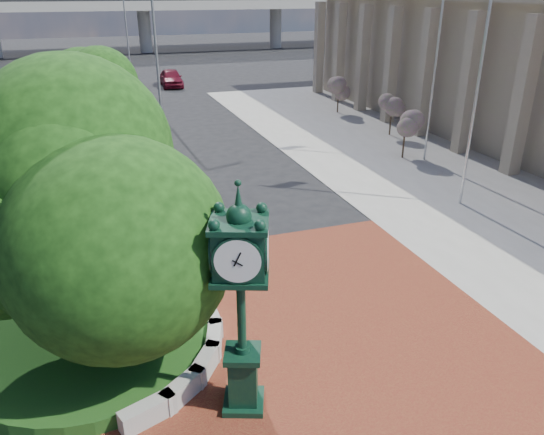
{
  "coord_description": "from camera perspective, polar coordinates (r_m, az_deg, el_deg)",
  "views": [
    {
      "loc": [
        -4.27,
        -12.17,
        8.68
      ],
      "look_at": [
        0.5,
        1.5,
        2.39
      ],
      "focal_mm": 35.0,
      "sensor_mm": 36.0,
      "label": 1
    }
  ],
  "objects": [
    {
      "name": "post_clock",
      "position": [
        10.96,
        -3.36,
        -8.26
      ],
      "size": [
        1.36,
        1.36,
        5.32
      ],
      "color": "black",
      "rests_on": "ground"
    },
    {
      "name": "planter_wall",
      "position": [
        14.87,
        -10.01,
        -11.36
      ],
      "size": [
        2.96,
        6.77,
        0.54
      ],
      "color": "#9E9B93",
      "rests_on": "ground"
    },
    {
      "name": "shrub_mid",
      "position": [
        34.79,
        12.73,
        11.17
      ],
      "size": [
        1.2,
        1.2,
        2.2
      ],
      "color": "#38281C",
      "rests_on": "ground"
    },
    {
      "name": "shrub_near",
      "position": [
        30.01,
        14.12,
        9.13
      ],
      "size": [
        1.2,
        1.2,
        2.2
      ],
      "color": "#38281C",
      "rests_on": "ground"
    },
    {
      "name": "shrub_far",
      "position": [
        40.78,
        7.16,
        13.3
      ],
      "size": [
        1.2,
        1.2,
        2.2
      ],
      "color": "#38281C",
      "rests_on": "ground"
    },
    {
      "name": "street_lamp_far",
      "position": [
        53.67,
        -15.13,
        18.54
      ],
      "size": [
        1.82,
        0.39,
        8.11
      ],
      "color": "slate",
      "rests_on": "ground"
    },
    {
      "name": "sidewalk",
      "position": [
        31.26,
        22.36,
        5.62
      ],
      "size": [
        20.0,
        50.0,
        0.04
      ],
      "primitive_type": "cube",
      "color": "#9E9B93",
      "rests_on": "ground"
    },
    {
      "name": "plaza",
      "position": [
        14.76,
        1.4,
        -12.43
      ],
      "size": [
        12.0,
        12.0,
        0.04
      ],
      "primitive_type": "cube",
      "color": "maroon",
      "rests_on": "ground"
    },
    {
      "name": "flagpole_a",
      "position": [
        23.24,
        21.31,
        13.41
      ],
      "size": [
        1.58,
        0.35,
        10.2
      ],
      "color": "silver",
      "rests_on": "ground"
    },
    {
      "name": "street_lamp_near",
      "position": [
        39.27,
        -12.18,
        19.09
      ],
      "size": [
        2.26,
        0.76,
        10.24
      ],
      "color": "slate",
      "rests_on": "ground"
    },
    {
      "name": "tree_planter",
      "position": [
        13.16,
        -20.92,
        -0.26
      ],
      "size": [
        5.2,
        5.2,
        6.33
      ],
      "color": "#38281C",
      "rests_on": "ground"
    },
    {
      "name": "parked_car",
      "position": [
        52.93,
        -10.79,
        14.54
      ],
      "size": [
        2.13,
        4.83,
        1.62
      ],
      "primitive_type": "imported",
      "rotation": [
        0.0,
        0.0,
        -0.05
      ],
      "color": "#5A0C1C",
      "rests_on": "ground"
    },
    {
      "name": "grass_bed",
      "position": [
        14.85,
        -18.94,
        -12.82
      ],
      "size": [
        6.1,
        6.1,
        0.4
      ],
      "primitive_type": "cylinder",
      "color": "#123F15",
      "rests_on": "ground"
    },
    {
      "name": "overpass",
      "position": [
        82.29,
        -17.61,
        20.99
      ],
      "size": [
        90.0,
        12.0,
        7.5
      ],
      "color": "#9E9B93",
      "rests_on": "ground"
    },
    {
      "name": "flagpole_b",
      "position": [
        29.29,
        17.17,
        15.43
      ],
      "size": [
        1.55,
        0.21,
        9.91
      ],
      "color": "silver",
      "rests_on": "ground"
    },
    {
      "name": "ground",
      "position": [
        15.54,
        0.09,
        -10.46
      ],
      "size": [
        200.0,
        200.0,
        0.0
      ],
      "primitive_type": "plane",
      "color": "black",
      "rests_on": "ground"
    },
    {
      "name": "tree_street",
      "position": [
        30.65,
        -18.85,
        12.04
      ],
      "size": [
        4.4,
        4.4,
        5.45
      ],
      "color": "#38281C",
      "rests_on": "ground"
    }
  ]
}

